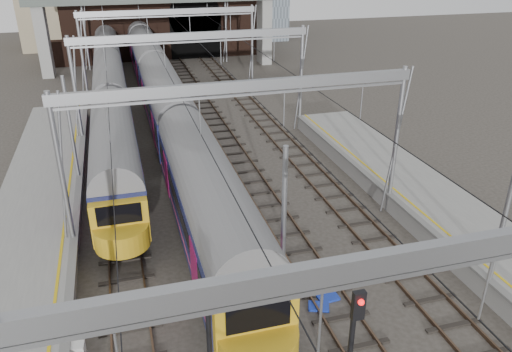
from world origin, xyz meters
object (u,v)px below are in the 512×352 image
object	(u,v)px
signal_near_centre	(352,342)
train_main	(156,78)
signal_near_left	(209,329)
train_second	(109,68)

from	to	relation	value
signal_near_centre	train_main	bearing A→B (deg)	94.52
train_main	signal_near_centre	bearing A→B (deg)	-86.51
signal_near_left	signal_near_centre	distance (m)	4.17
train_main	train_second	size ratio (longest dim) A/B	1.08
train_second	train_main	bearing A→B (deg)	-54.55
train_main	signal_near_left	world-z (taller)	train_main
train_main	signal_near_left	xyz separation A→B (m)	(-1.65, -33.56, 0.56)
signal_near_left	train_main	bearing A→B (deg)	77.45
signal_near_centre	train_second	bearing A→B (deg)	99.58
signal_near_centre	signal_near_left	bearing A→B (deg)	156.82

